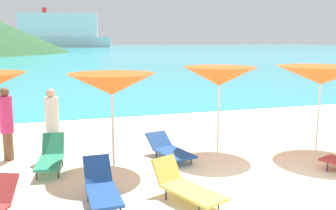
{
  "coord_description": "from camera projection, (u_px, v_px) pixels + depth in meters",
  "views": [
    {
      "loc": [
        -4.1,
        -6.0,
        2.87
      ],
      "look_at": [
        -1.14,
        3.32,
        1.2
      ],
      "focal_mm": 39.3,
      "sensor_mm": 36.0,
      "label": 1
    }
  ],
  "objects": [
    {
      "name": "umbrella_2",
      "position": [
        112.0,
        84.0,
        8.33
      ],
      "size": [
        2.09,
        2.09,
        2.18
      ],
      "color": "silver",
      "rests_on": "ground_plane"
    },
    {
      "name": "lounge_chair_3",
      "position": [
        101.0,
        186.0,
        6.57
      ],
      "size": [
        0.55,
        1.52,
        0.71
      ],
      "rotation": [
        0.0,
        0.0,
        0.01
      ],
      "color": "#1E478C",
      "rests_on": "ground_plane"
    },
    {
      "name": "beachgoer_2",
      "position": [
        52.0,
        122.0,
        9.12
      ],
      "size": [
        0.34,
        0.34,
        1.75
      ],
      "rotation": [
        0.0,
        0.0,
        1.29
      ],
      "color": "#DBAA84",
      "rests_on": "ground_plane"
    },
    {
      "name": "lounge_chair_1",
      "position": [
        169.0,
        149.0,
        9.11
      ],
      "size": [
        0.93,
        1.65,
        0.55
      ],
      "rotation": [
        0.0,
        0.0,
        0.23
      ],
      "color": "#1E478C",
      "rests_on": "ground_plane"
    },
    {
      "name": "lounge_chair_2",
      "position": [
        185.0,
        186.0,
        6.69
      ],
      "size": [
        1.08,
        1.62,
        0.69
      ],
      "rotation": [
        0.0,
        0.0,
        0.38
      ],
      "color": "#D8BF4C",
      "rests_on": "ground_plane"
    },
    {
      "name": "umbrella_3",
      "position": [
        219.0,
        76.0,
        9.47
      ],
      "size": [
        1.94,
        1.94,
        2.25
      ],
      "color": "silver",
      "rests_on": "ground_plane"
    },
    {
      "name": "ground_plane",
      "position": [
        148.0,
        109.0,
        16.77
      ],
      "size": [
        50.0,
        100.0,
        0.3
      ],
      "primitive_type": "cube",
      "color": "beige"
    },
    {
      "name": "ocean_water",
      "position": [
        57.0,
        47.0,
        221.51
      ],
      "size": [
        650.0,
        440.0,
        0.02
      ],
      "primitive_type": "cube",
      "color": "#2DADBC",
      "rests_on": "ground_plane"
    },
    {
      "name": "lounge_chair_4",
      "position": [
        51.0,
        156.0,
        8.31
      ],
      "size": [
        0.7,
        1.47,
        0.73
      ],
      "rotation": [
        0.0,
        0.0,
        -0.14
      ],
      "color": "#268C66",
      "rests_on": "ground_plane"
    },
    {
      "name": "beachgoer_3",
      "position": [
        7.0,
        122.0,
        8.93
      ],
      "size": [
        0.31,
        0.31,
        1.81
      ],
      "rotation": [
        0.0,
        0.0,
        5.71
      ],
      "color": "brown",
      "rests_on": "ground_plane"
    },
    {
      "name": "umbrella_4",
      "position": [
        321.0,
        75.0,
        9.49
      ],
      "size": [
        2.39,
        2.39,
        2.27
      ],
      "color": "silver",
      "rests_on": "ground_plane"
    },
    {
      "name": "cruise_ship",
      "position": [
        59.0,
        32.0,
        213.39
      ],
      "size": [
        59.49,
        17.72,
        22.5
      ],
      "rotation": [
        0.0,
        0.0,
        -0.18
      ],
      "color": "silver",
      "rests_on": "ocean_water"
    }
  ]
}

